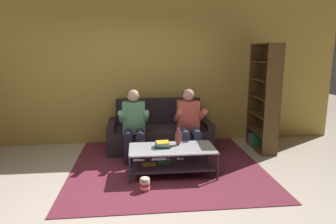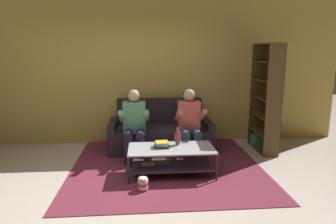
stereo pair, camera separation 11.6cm
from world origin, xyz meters
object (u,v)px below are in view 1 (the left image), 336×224
at_px(person_seated_left, 134,122).
at_px(coffee_table, 171,156).
at_px(book_stack, 162,144).
at_px(vase, 178,137).
at_px(popcorn_tub, 145,184).
at_px(couch, 159,133).
at_px(bookshelf, 265,103).
at_px(person_seated_right, 189,121).

bearing_deg(person_seated_left, coffee_table, -52.81).
bearing_deg(book_stack, coffee_table, -12.43).
xyz_separation_m(coffee_table, vase, (0.12, 0.13, 0.26)).
height_order(vase, popcorn_tub, vase).
distance_m(book_stack, popcorn_tub, 0.72).
height_order(couch, person_seated_left, person_seated_left).
bearing_deg(vase, bookshelf, 27.66).
distance_m(couch, person_seated_left, 0.78).
relative_size(person_seated_right, book_stack, 4.65).
xyz_separation_m(person_seated_left, book_stack, (0.42, -0.70, -0.18)).
xyz_separation_m(book_stack, bookshelf, (2.01, 1.02, 0.41)).
xyz_separation_m(coffee_table, popcorn_tub, (-0.42, -0.52, -0.18)).
bearing_deg(person_seated_left, bookshelf, 7.41).
relative_size(coffee_table, bookshelf, 0.65).
bearing_deg(person_seated_right, book_stack, -126.88).
distance_m(couch, bookshelf, 2.05).
height_order(person_seated_left, vase, person_seated_left).
distance_m(person_seated_left, bookshelf, 2.46).
height_order(bookshelf, popcorn_tub, bookshelf).
xyz_separation_m(couch, person_seated_right, (0.47, -0.52, 0.35)).
height_order(book_stack, bookshelf, bookshelf).
bearing_deg(couch, person_seated_right, -47.50).
bearing_deg(person_seated_right, coffee_table, -118.28).
relative_size(coffee_table, vase, 4.77).
relative_size(person_seated_left, bookshelf, 0.60).
bearing_deg(book_stack, person_seated_right, 53.12).
xyz_separation_m(person_seated_right, book_stack, (-0.53, -0.70, -0.18)).
relative_size(person_seated_right, coffee_table, 0.93).
bearing_deg(person_seated_left, vase, -41.88).
height_order(vase, book_stack, vase).
xyz_separation_m(couch, coffee_table, (0.08, -1.25, -0.02)).
relative_size(couch, vase, 7.12).
bearing_deg(couch, book_stack, -92.46).
bearing_deg(couch, bookshelf, -5.86).
bearing_deg(bookshelf, popcorn_tub, -145.67).
xyz_separation_m(book_stack, popcorn_tub, (-0.28, -0.55, -0.36)).
xyz_separation_m(vase, popcorn_tub, (-0.54, -0.65, -0.45)).
bearing_deg(vase, coffee_table, -133.39).
height_order(couch, popcorn_tub, couch).
distance_m(bookshelf, popcorn_tub, 2.89).
relative_size(couch, person_seated_right, 1.60).
bearing_deg(person_seated_left, person_seated_right, -0.01).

